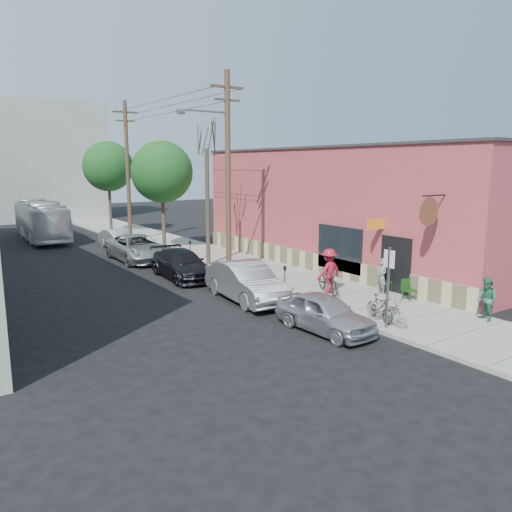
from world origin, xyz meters
TOP-DOWN VIEW (x-y plane):
  - ground at (0.00, 0.00)m, footprint 120.00×120.00m
  - sidewalk at (4.25, 11.00)m, footprint 4.50×58.00m
  - cafe_building at (8.99, 4.99)m, footprint 6.60×20.20m
  - end_cap_building at (-2.00, 42.00)m, footprint 18.00×8.00m
  - sign_post at (2.35, -4.12)m, footprint 0.07×0.45m
  - parking_meter_near at (2.25, 1.42)m, footprint 0.14×0.14m
  - parking_meter_far at (2.25, 10.27)m, footprint 0.14×0.14m
  - utility_pole_near at (2.39, 6.35)m, footprint 3.57×0.28m
  - utility_pole_far at (2.45, 20.28)m, footprint 1.80×0.28m
  - tree_bare at (2.80, 9.13)m, footprint 0.24×0.24m
  - tree_leafy_mid at (2.80, 15.08)m, footprint 3.95×3.95m
  - tree_leafy_far at (2.80, 25.66)m, footprint 4.04×4.04m
  - patio_chair_a at (6.19, -0.73)m, footprint 0.57×0.57m
  - patio_chair_b at (5.86, -2.27)m, footprint 0.59×0.59m
  - patron_grey at (5.65, -0.96)m, footprint 0.51×0.65m
  - patron_green at (5.92, -5.58)m, footprint 0.84×0.93m
  - cyclist at (3.98, 0.54)m, footprint 1.31×0.81m
  - cyclist_bike at (3.98, 0.54)m, footprint 1.35×2.15m
  - parked_bike_a at (2.76, -3.45)m, footprint 0.77×1.61m
  - parked_bike_b at (2.76, -3.78)m, footprint 0.66×1.82m
  - car_0 at (0.63, -2.90)m, footprint 1.73×3.94m
  - car_1 at (0.63, 1.99)m, footprint 2.18×5.04m
  - car_2 at (0.29, 7.38)m, footprint 2.34×5.01m
  - car_3 at (0.21, 13.10)m, footprint 2.64×5.60m
  - car_4 at (0.80, 18.32)m, footprint 1.66×3.97m
  - bus at (-2.61, 25.74)m, footprint 3.01×10.73m

SIDE VIEW (x-z plane):
  - ground at x=0.00m, z-range 0.00..0.00m
  - sidewalk at x=4.25m, z-range 0.00..0.15m
  - patio_chair_a at x=6.19m, z-range 0.15..1.03m
  - patio_chair_b at x=5.86m, z-range 0.15..1.03m
  - parked_bike_a at x=2.76m, z-range 0.15..1.08m
  - parked_bike_b at x=2.76m, z-range 0.15..1.10m
  - car_4 at x=0.80m, z-range 0.00..1.28m
  - car_0 at x=0.63m, z-range 0.00..1.32m
  - cyclist_bike at x=3.98m, z-range 0.15..1.22m
  - car_2 at x=0.29m, z-range 0.00..1.42m
  - car_3 at x=0.21m, z-range 0.00..1.55m
  - car_1 at x=0.63m, z-range 0.00..1.61m
  - patron_green at x=5.92m, z-range 0.15..1.71m
  - patron_grey at x=5.65m, z-range 0.15..1.73m
  - parking_meter_near at x=2.25m, z-range 0.36..1.60m
  - parking_meter_far at x=2.25m, z-range 0.36..1.60m
  - cyclist at x=3.98m, z-range 0.15..2.10m
  - bus at x=-2.61m, z-range 0.00..2.96m
  - sign_post at x=2.35m, z-range 0.43..3.23m
  - cafe_building at x=8.99m, z-range 0.00..6.61m
  - tree_bare at x=2.80m, z-range 0.15..6.53m
  - tree_leafy_mid at x=2.80m, z-range 1.68..8.73m
  - utility_pole_far at x=2.45m, z-range 0.34..10.34m
  - utility_pole_near at x=2.39m, z-range 0.41..10.41m
  - tree_leafy_far at x=2.80m, z-range 1.83..9.25m
  - end_cap_building at x=-2.00m, z-range 0.00..12.00m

